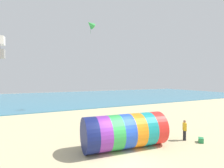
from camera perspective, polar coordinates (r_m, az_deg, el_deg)
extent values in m
plane|color=#CCBA8C|center=(11.63, 4.35, -23.46)|extent=(120.00, 120.00, 0.00)
cube|color=teal|center=(47.77, -20.00, -4.39)|extent=(120.00, 40.00, 0.10)
cylinder|color=navy|center=(12.16, -7.33, -16.25)|extent=(1.08, 2.48, 2.41)
cylinder|color=purple|center=(12.37, -3.34, -15.91)|extent=(1.08, 2.48, 2.41)
cylinder|color=green|center=(12.65, 0.48, -15.52)|extent=(1.08, 2.48, 2.41)
cylinder|color=blue|center=(12.97, 4.10, -15.09)|extent=(1.08, 2.48, 2.41)
cylinder|color=orange|center=(13.34, 7.53, -14.62)|extent=(1.08, 2.48, 2.41)
cylinder|color=teal|center=(13.75, 10.74, -14.14)|extent=(1.08, 2.48, 2.41)
cylinder|color=red|center=(14.20, 13.75, -13.65)|extent=(1.08, 2.48, 2.41)
cylinder|color=black|center=(14.45, 15.24, -13.39)|extent=(0.28, 2.21, 2.22)
cylinder|color=black|center=(15.76, 22.60, -15.22)|extent=(0.24, 0.24, 0.80)
cube|color=yellow|center=(15.57, 22.62, -12.74)|extent=(0.38, 0.42, 0.60)
sphere|color=#9E7051|center=(15.47, 22.64, -11.19)|extent=(0.22, 0.22, 0.22)
cone|color=green|center=(29.63, -7.01, 18.78)|extent=(1.71, 1.48, 1.44)
cylinder|color=#1E642A|center=(29.39, -7.00, 17.14)|extent=(0.03, 0.03, 1.17)
cube|color=white|center=(14.61, -32.78, 11.87)|extent=(0.62, 0.62, 0.60)
cube|color=gray|center=(14.47, -32.73, 8.34)|extent=(0.62, 0.62, 0.60)
cylinder|color=black|center=(14.53, -32.75, 10.11)|extent=(0.02, 0.02, 1.61)
cube|color=#268C4C|center=(15.85, 27.04, -16.01)|extent=(0.63, 0.61, 0.36)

